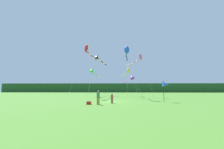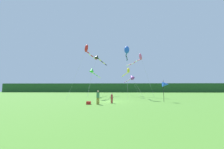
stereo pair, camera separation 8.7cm
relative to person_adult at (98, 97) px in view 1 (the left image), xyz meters
name	(u,v)px [view 1 (the left image)]	position (x,y,z in m)	size (l,w,h in m)	color
ground_plane	(110,102)	(1.31, 3.72, -0.93)	(120.00, 120.00, 0.00)	#4C842D
distant_treeline	(115,88)	(1.31, 48.72, 1.15)	(108.00, 3.10, 4.15)	#234C23
person_adult	(98,97)	(0.00, 0.00, 0.00)	(0.37, 0.37, 1.66)	olive
person_child	(112,98)	(1.62, 1.36, -0.21)	(0.28, 0.28, 1.29)	#B23338
cooler_box	(89,103)	(-1.12, 0.02, -0.75)	(0.51, 0.42, 0.36)	red
banner_flag_pole	(166,85)	(9.29, 3.43, 1.55)	(0.90, 0.70, 3.04)	black
kite_rainbow	(139,58)	(7.28, 14.75, 7.87)	(5.31, 6.18, 9.92)	#B2B2B2
kite_yellow	(128,71)	(5.14, 20.43, 5.62)	(3.75, 8.90, 7.57)	#B2B2B2
kite_purple	(131,77)	(5.36, 13.47, 3.38)	(3.47, 6.72, 5.10)	#B2B2B2
kite_green	(93,71)	(-3.37, 14.95, 4.98)	(1.84, 8.63, 6.75)	#B2B2B2
kite_red	(87,50)	(-3.92, 11.18, 9.03)	(3.87, 8.00, 11.13)	#B2B2B2
kite_blue	(127,51)	(4.20, 9.75, 8.27)	(1.01, 6.11, 10.17)	#B2B2B2
kite_black	(98,57)	(-2.76, 18.54, 9.03)	(4.02, 7.40, 10.74)	#B2B2B2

